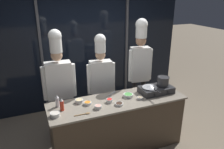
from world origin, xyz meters
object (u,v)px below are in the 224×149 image
at_px(prep_bowl_ginger, 79,101).
at_px(chef_line, 140,60).
at_px(prep_bowl_scallions, 128,95).
at_px(prep_bowl_bell_pepper, 109,100).
at_px(portable_stove, 156,89).
at_px(prep_bowl_shrimp, 98,107).
at_px(frying_pan, 150,86).
at_px(serving_spoon_solid, 113,93).
at_px(squeeze_bottle_chili, 62,105).
at_px(prep_bowl_mushrooms, 140,98).
at_px(chef_sous, 101,76).
at_px(chef_head, 59,79).
at_px(serving_spoon_slotted, 85,114).
at_px(stock_pot, 163,81).
at_px(squeeze_bottle_clear, 57,101).
at_px(prep_bowl_soy_glaze, 119,104).
at_px(prep_bowl_carrots, 88,103).
at_px(prep_bowl_onion, 55,114).

bearing_deg(prep_bowl_ginger, chef_line, 22.55).
distance_m(prep_bowl_scallions, prep_bowl_bell_pepper, 0.36).
relative_size(portable_stove, prep_bowl_shrimp, 5.21).
bearing_deg(frying_pan, serving_spoon_solid, 155.40).
relative_size(squeeze_bottle_chili, prep_bowl_mushrooms, 2.08).
height_order(prep_bowl_scallions, chef_sous, chef_sous).
bearing_deg(chef_head, serving_spoon_slotted, 105.42).
xyz_separation_m(prep_bowl_ginger, prep_bowl_bell_pepper, (0.44, -0.16, -0.00)).
xyz_separation_m(stock_pot, squeeze_bottle_clear, (-1.76, 0.14, -0.10)).
xyz_separation_m(frying_pan, prep_bowl_bell_pepper, (-0.74, -0.02, -0.10)).
relative_size(portable_stove, serving_spoon_solid, 2.89).
bearing_deg(chef_line, prep_bowl_soy_glaze, 54.30).
distance_m(prep_bowl_ginger, chef_sous, 0.78).
xyz_separation_m(stock_pot, chef_sous, (-0.88, 0.68, -0.02)).
bearing_deg(prep_bowl_scallions, prep_bowl_ginger, 172.72).
xyz_separation_m(prep_bowl_scallions, prep_bowl_carrots, (-0.69, -0.00, -0.00)).
relative_size(portable_stove, prep_bowl_scallions, 3.37).
distance_m(frying_pan, chef_sous, 0.93).
relative_size(portable_stove, prep_bowl_ginger, 4.49).
distance_m(frying_pan, prep_bowl_shrimp, 0.98).
height_order(portable_stove, prep_bowl_ginger, portable_stove).
distance_m(squeeze_bottle_clear, prep_bowl_onion, 0.28).
xyz_separation_m(prep_bowl_mushrooms, serving_spoon_slotted, (-0.93, -0.11, -0.02)).
height_order(frying_pan, chef_line, chef_line).
distance_m(prep_bowl_soy_glaze, chef_head, 1.14).
bearing_deg(prep_bowl_soy_glaze, chef_sous, 89.56).
height_order(frying_pan, prep_bowl_carrots, frying_pan).
xyz_separation_m(prep_bowl_mushrooms, chef_sous, (-0.38, 0.80, 0.15)).
bearing_deg(frying_pan, prep_bowl_carrots, 178.01).
bearing_deg(prep_bowl_carrots, chef_head, 116.60).
xyz_separation_m(chef_head, chef_line, (1.58, 0.05, 0.13)).
xyz_separation_m(prep_bowl_ginger, prep_bowl_onion, (-0.41, -0.26, -0.00)).
relative_size(squeeze_bottle_clear, squeeze_bottle_chili, 0.99).
relative_size(portable_stove, prep_bowl_mushrooms, 6.01).
height_order(portable_stove, prep_bowl_mushrooms, portable_stove).
bearing_deg(stock_pot, portable_stove, -179.91).
bearing_deg(frying_pan, portable_stove, 2.20).
distance_m(portable_stove, frying_pan, 0.15).
height_order(prep_bowl_mushrooms, prep_bowl_shrimp, prep_bowl_shrimp).
xyz_separation_m(squeeze_bottle_clear, prep_bowl_carrots, (0.43, -0.11, -0.07)).
bearing_deg(frying_pan, serving_spoon_slotted, -169.20).
xyz_separation_m(prep_bowl_ginger, serving_spoon_slotted, (-0.00, -0.37, -0.03)).
bearing_deg(chef_head, prep_bowl_carrots, 119.02).
height_order(prep_bowl_scallions, prep_bowl_bell_pepper, prep_bowl_bell_pepper).
distance_m(squeeze_bottle_chili, chef_head, 0.68).
xyz_separation_m(serving_spoon_slotted, chef_sous, (0.55, 0.91, 0.17)).
bearing_deg(squeeze_bottle_chili, prep_bowl_shrimp, -16.44).
distance_m(serving_spoon_slotted, chef_sous, 1.08).
bearing_deg(prep_bowl_shrimp, squeeze_bottle_chili, 163.56).
bearing_deg(stock_pot, prep_bowl_soy_glaze, -169.41).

